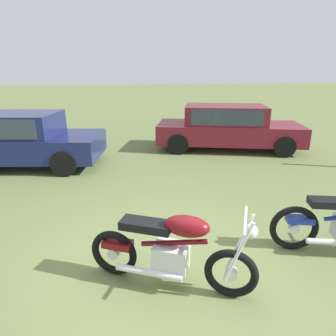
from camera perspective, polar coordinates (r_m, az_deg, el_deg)
ground_plane at (r=4.01m, az=0.12°, el=-19.17°), size 120.00×120.00×0.00m
motorcycle_maroon at (r=3.50m, az=0.67°, el=-15.77°), size 1.82×1.22×1.02m
car_navy at (r=8.82m, az=-27.48°, el=5.43°), size 4.57×2.74×1.43m
car_burgundy at (r=9.82m, az=11.42°, el=8.22°), size 4.92×3.19×1.43m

